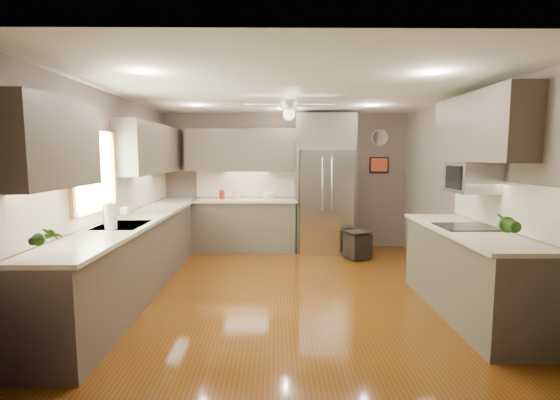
{
  "coord_description": "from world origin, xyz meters",
  "views": [
    {
      "loc": [
        -0.17,
        -5.07,
        1.73
      ],
      "look_at": [
        -0.12,
        0.6,
        1.1
      ],
      "focal_mm": 26.0,
      "sensor_mm": 36.0,
      "label": 1
    }
  ],
  "objects_px": {
    "soap_bottle": "(126,210)",
    "canister_a": "(222,194)",
    "potted_plant_right": "(507,224)",
    "bowl": "(269,198)",
    "stool": "(357,245)",
    "canister_c": "(237,194)",
    "potted_plant_left": "(45,237)",
    "paper_towel": "(111,216)",
    "microwave": "(472,177)",
    "refrigerator": "(325,186)"
  },
  "relations": [
    {
      "from": "soap_bottle",
      "to": "canister_a",
      "type": "bearing_deg",
      "value": 67.95
    },
    {
      "from": "potted_plant_right",
      "to": "canister_a",
      "type": "bearing_deg",
      "value": 129.37
    },
    {
      "from": "bowl",
      "to": "stool",
      "type": "relative_size",
      "value": 0.46
    },
    {
      "from": "stool",
      "to": "canister_a",
      "type": "bearing_deg",
      "value": 163.44
    },
    {
      "from": "potted_plant_right",
      "to": "canister_c",
      "type": "bearing_deg",
      "value": 126.85
    },
    {
      "from": "canister_a",
      "to": "potted_plant_left",
      "type": "bearing_deg",
      "value": -100.76
    },
    {
      "from": "potted_plant_right",
      "to": "paper_towel",
      "type": "relative_size",
      "value": 1.11
    },
    {
      "from": "bowl",
      "to": "paper_towel",
      "type": "bearing_deg",
      "value": -118.72
    },
    {
      "from": "bowl",
      "to": "microwave",
      "type": "relative_size",
      "value": 0.39
    },
    {
      "from": "canister_a",
      "to": "paper_towel",
      "type": "distance_m",
      "value": 3.13
    },
    {
      "from": "canister_c",
      "to": "potted_plant_left",
      "type": "height_order",
      "value": "potted_plant_left"
    },
    {
      "from": "potted_plant_left",
      "to": "stool",
      "type": "bearing_deg",
      "value": 48.32
    },
    {
      "from": "soap_bottle",
      "to": "bowl",
      "type": "xyz_separation_m",
      "value": [
        1.77,
        2.21,
        -0.07
      ]
    },
    {
      "from": "canister_c",
      "to": "paper_towel",
      "type": "height_order",
      "value": "paper_towel"
    },
    {
      "from": "soap_bottle",
      "to": "canister_c",
      "type": "bearing_deg",
      "value": 62.28
    },
    {
      "from": "canister_c",
      "to": "refrigerator",
      "type": "relative_size",
      "value": 0.08
    },
    {
      "from": "potted_plant_right",
      "to": "microwave",
      "type": "distance_m",
      "value": 1.01
    },
    {
      "from": "canister_a",
      "to": "soap_bottle",
      "type": "relative_size",
      "value": 0.82
    },
    {
      "from": "soap_bottle",
      "to": "potted_plant_right",
      "type": "distance_m",
      "value": 4.24
    },
    {
      "from": "bowl",
      "to": "potted_plant_left",
      "type": "bearing_deg",
      "value": -111.63
    },
    {
      "from": "potted_plant_right",
      "to": "paper_towel",
      "type": "distance_m",
      "value": 3.91
    },
    {
      "from": "potted_plant_right",
      "to": "refrigerator",
      "type": "xyz_separation_m",
      "value": [
        -1.21,
        3.64,
        0.08
      ]
    },
    {
      "from": "potted_plant_left",
      "to": "bowl",
      "type": "distance_m",
      "value": 4.5
    },
    {
      "from": "potted_plant_left",
      "to": "microwave",
      "type": "distance_m",
      "value": 4.25
    },
    {
      "from": "refrigerator",
      "to": "canister_c",
      "type": "bearing_deg",
      "value": 176.91
    },
    {
      "from": "canister_c",
      "to": "bowl",
      "type": "bearing_deg",
      "value": -3.37
    },
    {
      "from": "potted_plant_left",
      "to": "stool",
      "type": "relative_size",
      "value": 0.68
    },
    {
      "from": "canister_a",
      "to": "stool",
      "type": "height_order",
      "value": "canister_a"
    },
    {
      "from": "refrigerator",
      "to": "potted_plant_right",
      "type": "bearing_deg",
      "value": -71.61
    },
    {
      "from": "microwave",
      "to": "refrigerator",
      "type": "bearing_deg",
      "value": 116.09
    },
    {
      "from": "potted_plant_right",
      "to": "paper_towel",
      "type": "bearing_deg",
      "value": 169.68
    },
    {
      "from": "soap_bottle",
      "to": "bowl",
      "type": "bearing_deg",
      "value": 51.36
    },
    {
      "from": "canister_c",
      "to": "stool",
      "type": "relative_size",
      "value": 0.4
    },
    {
      "from": "canister_c",
      "to": "bowl",
      "type": "distance_m",
      "value": 0.59
    },
    {
      "from": "canister_a",
      "to": "microwave",
      "type": "bearing_deg",
      "value": -41.36
    },
    {
      "from": "refrigerator",
      "to": "paper_towel",
      "type": "distance_m",
      "value": 3.95
    },
    {
      "from": "soap_bottle",
      "to": "stool",
      "type": "height_order",
      "value": "soap_bottle"
    },
    {
      "from": "paper_towel",
      "to": "soap_bottle",
      "type": "bearing_deg",
      "value": 99.34
    },
    {
      "from": "microwave",
      "to": "stool",
      "type": "relative_size",
      "value": 1.18
    },
    {
      "from": "stool",
      "to": "paper_towel",
      "type": "relative_size",
      "value": 1.51
    },
    {
      "from": "canister_a",
      "to": "canister_c",
      "type": "bearing_deg",
      "value": -1.07
    },
    {
      "from": "soap_bottle",
      "to": "stool",
      "type": "xyz_separation_m",
      "value": [
        3.25,
        1.56,
        -0.8
      ]
    },
    {
      "from": "refrigerator",
      "to": "bowl",
      "type": "bearing_deg",
      "value": 177.08
    },
    {
      "from": "microwave",
      "to": "bowl",
      "type": "bearing_deg",
      "value": 130.09
    },
    {
      "from": "soap_bottle",
      "to": "potted_plant_right",
      "type": "xyz_separation_m",
      "value": [
        3.97,
        -1.48,
        0.07
      ]
    },
    {
      "from": "canister_c",
      "to": "bowl",
      "type": "xyz_separation_m",
      "value": [
        0.59,
        -0.03,
        -0.06
      ]
    },
    {
      "from": "microwave",
      "to": "potted_plant_left",
      "type": "bearing_deg",
      "value": -160.3
    },
    {
      "from": "stool",
      "to": "soap_bottle",
      "type": "bearing_deg",
      "value": -154.41
    },
    {
      "from": "bowl",
      "to": "stool",
      "type": "xyz_separation_m",
      "value": [
        1.48,
        -0.66,
        -0.73
      ]
    },
    {
      "from": "canister_a",
      "to": "microwave",
      "type": "height_order",
      "value": "microwave"
    }
  ]
}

